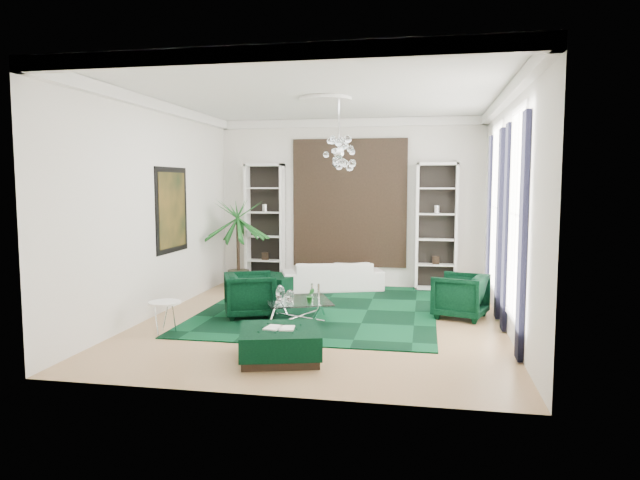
% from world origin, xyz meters
% --- Properties ---
extents(floor, '(6.00, 7.00, 0.02)m').
position_xyz_m(floor, '(0.00, 0.00, -0.01)').
color(floor, tan).
rests_on(floor, ground).
extents(ceiling, '(6.00, 7.00, 0.02)m').
position_xyz_m(ceiling, '(0.00, 0.00, 3.81)').
color(ceiling, white).
rests_on(ceiling, ground).
extents(wall_back, '(6.00, 0.02, 3.80)m').
position_xyz_m(wall_back, '(0.00, 3.51, 1.90)').
color(wall_back, silver).
rests_on(wall_back, ground).
extents(wall_front, '(6.00, 0.02, 3.80)m').
position_xyz_m(wall_front, '(0.00, -3.51, 1.90)').
color(wall_front, silver).
rests_on(wall_front, ground).
extents(wall_left, '(0.02, 7.00, 3.80)m').
position_xyz_m(wall_left, '(-3.01, 0.00, 1.90)').
color(wall_left, silver).
rests_on(wall_left, ground).
extents(wall_right, '(0.02, 7.00, 3.80)m').
position_xyz_m(wall_right, '(3.01, 0.00, 1.90)').
color(wall_right, silver).
rests_on(wall_right, ground).
extents(crown_molding, '(6.00, 7.00, 0.18)m').
position_xyz_m(crown_molding, '(0.00, 0.00, 3.70)').
color(crown_molding, white).
rests_on(crown_molding, ceiling).
extents(ceiling_medallion, '(0.90, 0.90, 0.05)m').
position_xyz_m(ceiling_medallion, '(0.00, 0.30, 3.77)').
color(ceiling_medallion, white).
rests_on(ceiling_medallion, ceiling).
extents(tapestry, '(2.50, 0.06, 2.80)m').
position_xyz_m(tapestry, '(0.00, 3.46, 1.90)').
color(tapestry, black).
rests_on(tapestry, wall_back).
extents(shelving_left, '(0.90, 0.38, 2.80)m').
position_xyz_m(shelving_left, '(-1.95, 3.31, 1.40)').
color(shelving_left, white).
rests_on(shelving_left, floor).
extents(shelving_right, '(0.90, 0.38, 2.80)m').
position_xyz_m(shelving_right, '(1.95, 3.31, 1.40)').
color(shelving_right, white).
rests_on(shelving_right, floor).
extents(painting, '(0.04, 1.30, 1.60)m').
position_xyz_m(painting, '(-2.97, 0.60, 1.85)').
color(painting, black).
rests_on(painting, wall_left).
extents(window_near, '(0.03, 1.10, 2.90)m').
position_xyz_m(window_near, '(2.99, -0.90, 1.90)').
color(window_near, white).
rests_on(window_near, wall_right).
extents(curtain_near_a, '(0.07, 0.30, 3.25)m').
position_xyz_m(curtain_near_a, '(2.96, -1.68, 1.65)').
color(curtain_near_a, black).
rests_on(curtain_near_a, floor).
extents(curtain_near_b, '(0.07, 0.30, 3.25)m').
position_xyz_m(curtain_near_b, '(2.96, -0.12, 1.65)').
color(curtain_near_b, black).
rests_on(curtain_near_b, floor).
extents(window_far, '(0.03, 1.10, 2.90)m').
position_xyz_m(window_far, '(2.99, 1.50, 1.90)').
color(window_far, white).
rests_on(window_far, wall_right).
extents(curtain_far_a, '(0.07, 0.30, 3.25)m').
position_xyz_m(curtain_far_a, '(2.96, 0.72, 1.65)').
color(curtain_far_a, black).
rests_on(curtain_far_a, floor).
extents(curtain_far_b, '(0.07, 0.30, 3.25)m').
position_xyz_m(curtain_far_b, '(2.96, 2.28, 1.65)').
color(curtain_far_b, black).
rests_on(curtain_far_b, floor).
extents(rug, '(4.20, 5.00, 0.02)m').
position_xyz_m(rug, '(-0.18, 0.93, 0.01)').
color(rug, black).
rests_on(rug, floor).
extents(sofa, '(2.34, 1.52, 0.64)m').
position_xyz_m(sofa, '(-0.30, 2.83, 0.32)').
color(sofa, white).
rests_on(sofa, floor).
extents(armchair_left, '(1.12, 1.11, 0.78)m').
position_xyz_m(armchair_left, '(-1.31, 0.08, 0.39)').
color(armchair_left, black).
rests_on(armchair_left, floor).
extents(armchair_right, '(1.07, 1.06, 0.78)m').
position_xyz_m(armchair_right, '(2.33, 0.68, 0.39)').
color(armchair_right, black).
rests_on(armchair_right, floor).
extents(coffee_table, '(1.38, 1.38, 0.36)m').
position_xyz_m(coffee_table, '(-0.41, -0.05, 0.18)').
color(coffee_table, white).
rests_on(coffee_table, floor).
extents(ottoman_side, '(1.10, 1.10, 0.40)m').
position_xyz_m(ottoman_side, '(-1.44, 2.21, 0.20)').
color(ottoman_side, black).
rests_on(ottoman_side, floor).
extents(ottoman_front, '(1.29, 1.29, 0.42)m').
position_xyz_m(ottoman_front, '(-0.17, -2.19, 0.21)').
color(ottoman_front, black).
rests_on(ottoman_front, floor).
extents(book, '(0.40, 0.27, 0.03)m').
position_xyz_m(book, '(-0.17, -2.19, 0.43)').
color(book, white).
rests_on(book, ottoman_front).
extents(side_table, '(0.56, 0.56, 0.49)m').
position_xyz_m(side_table, '(-2.29, -1.21, 0.24)').
color(side_table, white).
rests_on(side_table, floor).
extents(palm, '(1.93, 1.93, 2.59)m').
position_xyz_m(palm, '(-2.36, 2.57, 1.29)').
color(palm, '#19591E').
rests_on(palm, floor).
extents(chandelier, '(0.86, 0.86, 0.66)m').
position_xyz_m(chandelier, '(0.26, 0.11, 2.85)').
color(chandelier, white).
rests_on(chandelier, ceiling).
extents(table_plant, '(0.17, 0.15, 0.25)m').
position_xyz_m(table_plant, '(-0.15, -0.27, 0.49)').
color(table_plant, '#19591E').
rests_on(table_plant, coffee_table).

